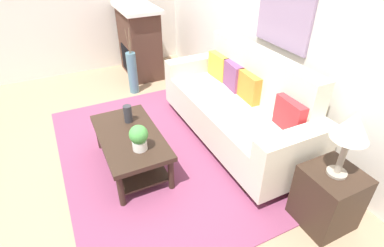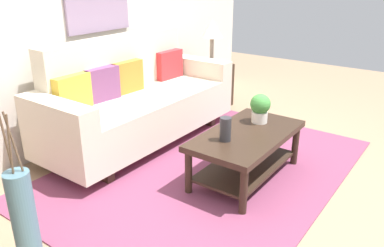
# 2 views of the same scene
# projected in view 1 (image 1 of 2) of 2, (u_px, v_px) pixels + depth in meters

# --- Properties ---
(ground_plane) EXTENTS (9.72, 9.72, 0.00)m
(ground_plane) POSITION_uv_depth(u_px,v_px,m) (119.00, 166.00, 3.32)
(ground_plane) COLOR #9E7F60
(wall_back) EXTENTS (5.72, 0.10, 2.70)m
(wall_back) POSITION_uv_depth(u_px,v_px,m) (280.00, 21.00, 3.30)
(wall_back) COLOR silver
(wall_back) RESTS_ON ground_plane
(area_rug) EXTENTS (2.97, 2.16, 0.01)m
(area_rug) POSITION_uv_depth(u_px,v_px,m) (161.00, 153.00, 3.50)
(area_rug) COLOR #843D5B
(area_rug) RESTS_ON ground_plane
(couch) EXTENTS (2.19, 0.84, 1.08)m
(couch) POSITION_uv_depth(u_px,v_px,m) (238.00, 108.00, 3.52)
(couch) COLOR beige
(couch) RESTS_ON ground_plane
(throw_pillow_mustard) EXTENTS (0.36, 0.13, 0.32)m
(throw_pillow_mustard) POSITION_uv_depth(u_px,v_px,m) (219.00, 66.00, 3.94)
(throw_pillow_mustard) COLOR gold
(throw_pillow_mustard) RESTS_ON couch
(throw_pillow_plum) EXTENTS (0.37, 0.16, 0.32)m
(throw_pillow_plum) POSITION_uv_depth(u_px,v_px,m) (233.00, 76.00, 3.69)
(throw_pillow_plum) COLOR #7A4270
(throw_pillow_plum) RESTS_ON couch
(throw_pillow_orange) EXTENTS (0.37, 0.14, 0.32)m
(throw_pillow_orange) POSITION_uv_depth(u_px,v_px,m) (249.00, 87.00, 3.43)
(throw_pillow_orange) COLOR orange
(throw_pillow_orange) RESTS_ON couch
(throw_pillow_crimson) EXTENTS (0.37, 0.14, 0.32)m
(throw_pillow_crimson) POSITION_uv_depth(u_px,v_px,m) (290.00, 115.00, 2.92)
(throw_pillow_crimson) COLOR red
(throw_pillow_crimson) RESTS_ON couch
(coffee_table) EXTENTS (1.10, 0.60, 0.43)m
(coffee_table) POSITION_uv_depth(u_px,v_px,m) (131.00, 143.00, 3.14)
(coffee_table) COLOR #332319
(coffee_table) RESTS_ON ground_plane
(tabletop_vase) EXTENTS (0.09, 0.09, 0.20)m
(tabletop_vase) POSITION_uv_depth(u_px,v_px,m) (128.00, 114.00, 3.23)
(tabletop_vase) COLOR #2D2D33
(tabletop_vase) RESTS_ON coffee_table
(potted_plant_tabletop) EXTENTS (0.18, 0.18, 0.26)m
(potted_plant_tabletop) POSITION_uv_depth(u_px,v_px,m) (139.00, 137.00, 2.80)
(potted_plant_tabletop) COLOR white
(potted_plant_tabletop) RESTS_ON coffee_table
(side_table) EXTENTS (0.44, 0.44, 0.56)m
(side_table) POSITION_uv_depth(u_px,v_px,m) (328.00, 198.00, 2.56)
(side_table) COLOR #332319
(side_table) RESTS_ON ground_plane
(table_lamp) EXTENTS (0.28, 0.28, 0.57)m
(table_lamp) POSITION_uv_depth(u_px,v_px,m) (352.00, 129.00, 2.17)
(table_lamp) COLOR gray
(table_lamp) RESTS_ON side_table
(fireplace) EXTENTS (1.02, 0.58, 1.16)m
(fireplace) POSITION_uv_depth(u_px,v_px,m) (139.00, 41.00, 5.10)
(fireplace) COLOR #472D23
(fireplace) RESTS_ON ground_plane
(floor_vase) EXTENTS (0.15, 0.15, 0.65)m
(floor_vase) POSITION_uv_depth(u_px,v_px,m) (133.00, 73.00, 4.63)
(floor_vase) COLOR slate
(floor_vase) RESTS_ON ground_plane
(floor_vase_branch_a) EXTENTS (0.04, 0.05, 0.36)m
(floor_vase_branch_a) POSITION_uv_depth(u_px,v_px,m) (129.00, 41.00, 4.33)
(floor_vase_branch_a) COLOR brown
(floor_vase_branch_a) RESTS_ON floor_vase
(floor_vase_branch_b) EXTENTS (0.03, 0.02, 0.36)m
(floor_vase_branch_b) POSITION_uv_depth(u_px,v_px,m) (130.00, 41.00, 4.36)
(floor_vase_branch_b) COLOR brown
(floor_vase_branch_b) RESTS_ON floor_vase
(floor_vase_branch_c) EXTENTS (0.02, 0.05, 0.36)m
(floor_vase_branch_c) POSITION_uv_depth(u_px,v_px,m) (127.00, 41.00, 4.35)
(floor_vase_branch_c) COLOR brown
(floor_vase_branch_c) RESTS_ON floor_vase
(framed_painting) EXTENTS (0.80, 0.03, 0.79)m
(framed_painting) POSITION_uv_depth(u_px,v_px,m) (285.00, 9.00, 3.10)
(framed_painting) COLOR gray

